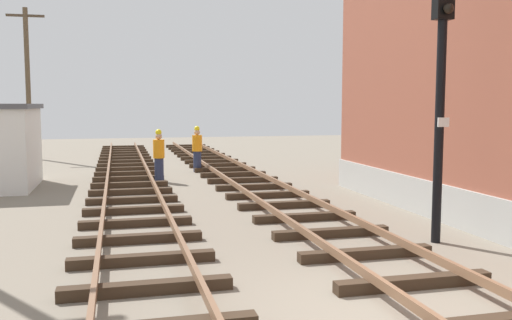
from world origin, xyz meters
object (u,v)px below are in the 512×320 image
Objects in this scene: signal_mast at (442,69)px; track_worker_distant at (197,149)px; utility_pole_far at (28,80)px; track_worker_foreground at (159,156)px.

track_worker_distant is (-2.98, 12.73, -2.49)m from signal_mast.
utility_pole_far is 4.03× the size of track_worker_foreground.
utility_pole_far reaches higher than track_worker_distant.
utility_pole_far is 11.20m from track_worker_distant.
track_worker_foreground is (5.71, -10.36, -3.03)m from utility_pole_far.
track_worker_distant is at bearing 103.18° from signal_mast.
signal_mast reaches higher than track_worker_distant.
track_worker_distant is (7.43, -7.81, -3.03)m from utility_pole_far.
track_worker_foreground is at bearing 114.80° from signal_mast.
track_worker_distant is (1.72, 2.55, 0.00)m from track_worker_foreground.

